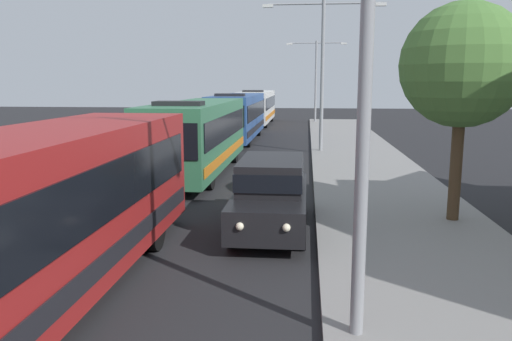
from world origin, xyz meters
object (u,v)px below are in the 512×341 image
Objects in this scene: bus_second_in_line at (198,134)px; roadside_tree at (463,66)px; bus_lead at (39,210)px; bus_middle at (238,115)px; streetlamp_mid at (323,59)px; streetlamp_far at (316,72)px; white_suv at (271,191)px; bus_fourth_in_line at (257,106)px.

bus_second_in_line is 11.58m from roadside_tree.
bus_lead is 1.86× the size of roadside_tree.
bus_lead is at bearing -145.61° from roadside_tree.
bus_lead and bus_middle have the same top height.
bus_lead is 1.35× the size of streetlamp_mid.
bus_second_in_line is 1.45× the size of streetlamp_far.
streetlamp_far is (5.40, 27.78, 3.12)m from bus_second_in_line.
bus_middle is at bearing -109.51° from streetlamp_far.
bus_lead is 0.94× the size of bus_middle.
streetlamp_mid is (1.70, 15.07, 4.09)m from white_suv.
bus_fourth_in_line is 34.37m from roadside_tree.
bus_lead is 41.41m from streetlamp_far.
white_suv is 0.87× the size of roadside_tree.
streetlamp_mid reaches higher than streetlamp_far.
bus_second_in_line is at bearing 140.13° from roadside_tree.
white_suv is (3.70, 4.96, -0.66)m from bus_lead.
bus_lead is 13.15m from bus_second_in_line.
white_suv is 15.71m from streetlamp_mid.
streetlamp_far is (5.40, 1.85, 3.12)m from bus_fourth_in_line.
streetlamp_far reaches higher than bus_middle.
bus_fourth_in_line is (0.00, 13.39, 0.00)m from bus_middle.
bus_second_in_line is 9.39m from streetlamp_mid.
bus_lead and bus_second_in_line have the same top height.
bus_middle and bus_fourth_in_line have the same top height.
streetlamp_far is (0.00, 20.91, -0.32)m from streetlamp_mid.
bus_lead is 10.81m from roadside_tree.
bus_second_in_line and bus_middle have the same top height.
streetlamp_far is (5.40, 40.94, 3.12)m from bus_lead.
streetlamp_mid reaches higher than bus_middle.
bus_lead is at bearing -97.51° from streetlamp_far.
streetlamp_far is at bearing 70.49° from bus_middle.
bus_fourth_in_line is (0.00, 25.93, 0.00)m from bus_second_in_line.
bus_second_in_line is (0.00, 13.15, 0.00)m from bus_lead.
streetlamp_far reaches higher than roadside_tree.
bus_middle is at bearing 100.11° from white_suv.
bus_middle is 21.75m from roadside_tree.
white_suv is at bearing -92.71° from streetlamp_far.
bus_lead is 2.14× the size of white_suv.
streetlamp_mid is at bearing 103.00° from roadside_tree.
bus_middle is at bearing -90.00° from bus_fourth_in_line.
bus_second_in_line is at bearing 114.28° from white_suv.
bus_lead is at bearing -90.00° from bus_second_in_line.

